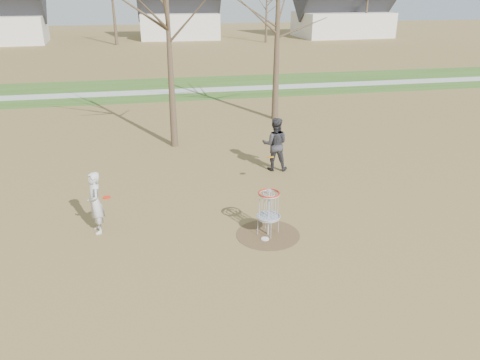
# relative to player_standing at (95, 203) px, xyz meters

# --- Properties ---
(ground) EXTENTS (160.00, 160.00, 0.00)m
(ground) POSITION_rel_player_standing_xyz_m (4.69, -1.15, -0.90)
(ground) COLOR brown
(ground) RESTS_ON ground
(green_band) EXTENTS (160.00, 8.00, 0.01)m
(green_band) POSITION_rel_player_standing_xyz_m (4.69, 19.85, -0.89)
(green_band) COLOR #2D5119
(green_band) RESTS_ON ground
(footpath) EXTENTS (160.00, 1.50, 0.01)m
(footpath) POSITION_rel_player_standing_xyz_m (4.69, 18.85, -0.88)
(footpath) COLOR #9E9E99
(footpath) RESTS_ON green_band
(dirt_circle) EXTENTS (1.80, 1.80, 0.01)m
(dirt_circle) POSITION_rel_player_standing_xyz_m (4.69, -1.15, -0.89)
(dirt_circle) COLOR #47331E
(dirt_circle) RESTS_ON ground
(player_standing) EXTENTS (0.58, 0.74, 1.80)m
(player_standing) POSITION_rel_player_standing_xyz_m (0.00, 0.00, 0.00)
(player_standing) COLOR beige
(player_standing) RESTS_ON ground
(player_throwing) EXTENTS (1.15, 0.99, 2.02)m
(player_throwing) POSITION_rel_player_standing_xyz_m (6.21, 3.73, 0.11)
(player_throwing) COLOR #2E2D31
(player_throwing) RESTS_ON ground
(disc_grounded) EXTENTS (0.22, 0.22, 0.02)m
(disc_grounded) POSITION_rel_player_standing_xyz_m (4.54, -1.40, -0.88)
(disc_grounded) COLOR silver
(disc_grounded) RESTS_ON dirt_circle
(discs_in_play) EXTENTS (5.47, 2.52, 0.06)m
(discs_in_play) POSITION_rel_player_standing_xyz_m (3.09, 0.98, 0.23)
(discs_in_play) COLOR orange
(discs_in_play) RESTS_ON ground
(disc_golf_basket) EXTENTS (0.64, 0.64, 1.35)m
(disc_golf_basket) POSITION_rel_player_standing_xyz_m (4.69, -1.15, 0.02)
(disc_golf_basket) COLOR #9EA3AD
(disc_golf_basket) RESTS_ON ground
(houses_row) EXTENTS (56.51, 10.01, 7.26)m
(houses_row) POSITION_rel_player_standing_xyz_m (9.00, 51.41, 2.63)
(houses_row) COLOR silver
(houses_row) RESTS_ON ground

